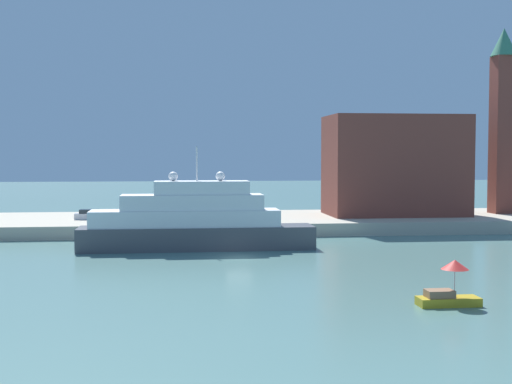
% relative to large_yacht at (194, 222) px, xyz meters
% --- Properties ---
extents(ground, '(400.00, 400.00, 0.00)m').
position_rel_large_yacht_xyz_m(ground, '(4.36, -6.47, -2.95)').
color(ground, slate).
extents(quay_dock, '(110.00, 21.58, 1.67)m').
position_rel_large_yacht_xyz_m(quay_dock, '(4.36, 20.32, -2.11)').
color(quay_dock, '#B7AD99').
rests_on(quay_dock, ground).
extents(large_yacht, '(25.44, 4.65, 11.19)m').
position_rel_large_yacht_xyz_m(large_yacht, '(0.00, 0.00, 0.00)').
color(large_yacht, '#4C4C51').
rests_on(large_yacht, ground).
extents(small_motorboat, '(4.22, 1.87, 3.15)m').
position_rel_large_yacht_xyz_m(small_motorboat, '(16.55, -30.14, -1.78)').
color(small_motorboat, '#B7991E').
rests_on(small_motorboat, ground).
extents(harbor_building, '(19.21, 10.68, 14.17)m').
position_rel_large_yacht_xyz_m(harbor_building, '(29.24, 20.81, 5.81)').
color(harbor_building, brown).
rests_on(harbor_building, quay_dock).
extents(bell_tower, '(3.80, 3.80, 27.00)m').
position_rel_large_yacht_xyz_m(bell_tower, '(45.68, 21.58, 13.30)').
color(bell_tower, brown).
rests_on(bell_tower, quay_dock).
extents(parked_car, '(4.17, 1.67, 1.33)m').
position_rel_large_yacht_xyz_m(parked_car, '(-13.25, 18.77, -0.70)').
color(parked_car, silver).
rests_on(parked_car, quay_dock).
extents(person_figure, '(0.36, 0.36, 1.65)m').
position_rel_large_yacht_xyz_m(person_figure, '(-8.67, 13.99, -0.51)').
color(person_figure, maroon).
rests_on(person_figure, quay_dock).
extents(mooring_bollard, '(0.50, 0.50, 0.74)m').
position_rel_large_yacht_xyz_m(mooring_bollard, '(4.56, 10.73, -0.90)').
color(mooring_bollard, black).
rests_on(mooring_bollard, quay_dock).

